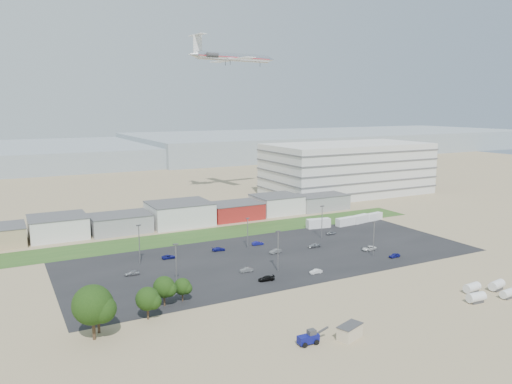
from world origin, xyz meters
TOP-DOWN VIEW (x-y plane):
  - ground at (0.00, 0.00)m, footprint 700.00×700.00m
  - parking_lot at (5.00, 20.00)m, footprint 120.00×50.00m
  - grass_strip at (0.00, 52.00)m, footprint 160.00×16.00m
  - hills_backdrop at (40.00, 315.00)m, footprint 700.00×200.00m
  - building_row at (-17.00, 71.00)m, footprint 170.00×20.00m
  - parking_garage at (90.00, 95.00)m, footprint 80.00×40.00m
  - portable_shed at (-8.48, -31.93)m, footprint 5.95×4.38m
  - telehandler at (-16.73, -30.30)m, footprint 6.51×2.25m
  - storage_tank_nw at (31.59, -26.68)m, footprint 4.36×2.44m
  - storage_tank_ne at (38.15, -28.33)m, footprint 4.58×2.85m
  - storage_tank_sw at (27.31, -31.23)m, footprint 4.39×2.46m
  - storage_tank_se at (35.93, -32.82)m, footprint 3.91×2.16m
  - box_trailer_a at (36.21, 42.44)m, footprint 9.01×4.06m
  - box_trailer_b at (47.00, 40.66)m, footprint 7.96×3.19m
  - box_trailer_c at (54.77, 41.50)m, footprint 8.20×4.02m
  - box_trailer_d at (62.25, 42.59)m, footprint 7.54×3.52m
  - tree_far_left at (-51.09, -9.96)m, footprint 8.02×8.02m
  - tree_left at (-49.75, -7.42)m, footprint 6.59×6.59m
  - tree_mid at (-39.68, -5.85)m, footprint 5.18×5.18m
  - tree_right at (-34.56, -0.67)m, footprint 5.07×5.07m
  - tree_near at (-30.16, 0.00)m, footprint 4.05×4.05m
  - lightpole_front_l at (-28.52, 8.82)m, footprint 1.28×0.53m
  - lightpole_front_m at (-0.79, 7.98)m, footprint 1.29×0.54m
  - lightpole_front_r at (30.80, 6.89)m, footprint 1.20×0.50m
  - lightpole_back_l at (-31.43, 31.39)m, footprint 1.30×0.54m
  - lightpole_back_m at (1.89, 30.90)m, footprint 1.12×0.47m
  - lightpole_back_r at (28.93, 30.09)m, footprint 1.29×0.54m
  - airliner at (35.98, 112.00)m, footprint 49.72×36.72m
  - parked_car_0 at (33.34, 11.66)m, footprint 4.78×2.41m
  - parked_car_2 at (35.09, 2.62)m, footprint 3.59×1.51m
  - parked_car_3 at (-7.14, 2.85)m, footprint 4.42×2.27m
  - parked_car_4 at (-8.53, 11.18)m, footprint 3.63×1.47m
  - parked_car_5 at (-35.87, 22.58)m, footprint 3.80×1.56m
  - parked_car_6 at (-7.19, 32.42)m, footprint 4.20×2.13m
  - parked_car_7 at (6.73, 22.29)m, footprint 3.94×1.79m
  - parked_car_8 at (34.54, 32.38)m, footprint 3.77×1.67m
  - parked_car_9 at (-23.01, 31.99)m, footprint 4.01×1.99m
  - parked_car_10 at (-37.16, 2.21)m, footprint 4.07×1.70m
  - parked_car_11 at (6.25, 32.55)m, footprint 3.78×1.50m
  - parked_car_12 at (20.34, 22.02)m, footprint 4.26×1.96m
  - parked_car_13 at (6.97, 1.57)m, footprint 3.46×1.35m

SIDE VIEW (x-z plane):
  - ground at x=0.00m, z-range 0.00..0.00m
  - parking_lot at x=5.00m, z-range 0.00..0.01m
  - grass_strip at x=0.00m, z-range 0.00..0.02m
  - parked_car_9 at x=-23.01m, z-range 0.00..1.09m
  - parked_car_13 at x=6.97m, z-range 0.00..1.12m
  - parked_car_6 at x=-7.19m, z-range 0.00..1.17m
  - parked_car_4 at x=-8.53m, z-range 0.00..1.17m
  - parked_car_10 at x=-37.16m, z-range 0.00..1.17m
  - parked_car_12 at x=20.34m, z-range 0.00..1.21m
  - parked_car_2 at x=35.09m, z-range 0.00..1.21m
  - parked_car_11 at x=6.25m, z-range 0.00..1.22m
  - parked_car_3 at x=-7.14m, z-range 0.00..1.23m
  - parked_car_7 at x=6.73m, z-range 0.00..1.25m
  - parked_car_8 at x=34.54m, z-range 0.00..1.26m
  - parked_car_5 at x=-35.87m, z-range 0.00..1.29m
  - parked_car_0 at x=33.34m, z-range 0.00..1.30m
  - storage_tank_se at x=35.93m, z-range 0.00..2.27m
  - storage_tank_nw at x=31.59m, z-range 0.00..2.52m
  - storage_tank_sw at x=27.31m, z-range 0.00..2.54m
  - storage_tank_ne at x=38.15m, z-range 0.00..2.56m
  - portable_shed at x=-8.48m, z-range 0.00..2.69m
  - telehandler at x=-16.73m, z-range 0.00..2.70m
  - box_trailer_d at x=62.25m, z-range 0.00..2.72m
  - box_trailer_b at x=47.00m, z-range 0.00..2.91m
  - box_trailer_c at x=54.77m, z-range 0.00..2.95m
  - box_trailer_a at x=36.21m, z-range 0.00..3.26m
  - tree_near at x=-30.16m, z-range 0.00..6.08m
  - tree_right at x=-34.56m, z-range 0.00..7.61m
  - tree_mid at x=-39.68m, z-range 0.00..7.77m
  - building_row at x=-17.00m, z-range 0.00..8.00m
  - hills_backdrop at x=40.00m, z-range 0.00..9.00m
  - lightpole_back_m at x=1.89m, z-range 0.00..9.54m
  - tree_left at x=-49.75m, z-range 0.00..9.89m
  - lightpole_front_r at x=30.80m, z-range 0.00..10.23m
  - lightpole_front_l at x=-28.52m, z-range 0.00..10.86m
  - lightpole_back_r at x=28.93m, z-range 0.00..10.92m
  - lightpole_front_m at x=-0.79m, z-range 0.00..10.93m
  - lightpole_back_l at x=-31.43m, z-range 0.00..11.02m
  - tree_far_left at x=-51.09m, z-range 0.00..12.03m
  - parking_garage at x=90.00m, z-range 0.00..25.00m
  - airliner at x=35.98m, z-range 58.47..72.19m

